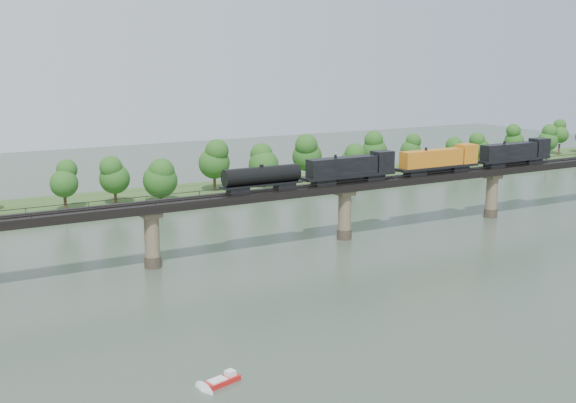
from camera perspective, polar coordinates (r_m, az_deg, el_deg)
ground at (r=122.75m, az=12.33°, el=-5.97°), size 400.00×400.00×0.00m
far_bank at (r=192.25m, az=-4.71°, el=0.85°), size 300.00×24.00×1.60m
bridge at (r=144.21m, az=4.50°, el=-0.87°), size 236.00×30.00×11.50m
bridge_superstructure at (r=142.98m, az=4.54°, el=1.61°), size 220.00×4.90×0.75m
far_treeline at (r=183.59m, az=-6.49°, el=2.85°), size 289.06×17.54×13.60m
freight_train at (r=152.14m, az=9.62°, el=3.02°), size 83.21×3.24×5.73m
motorboat at (r=84.04m, az=-5.19°, el=-13.87°), size 4.53×2.58×1.20m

